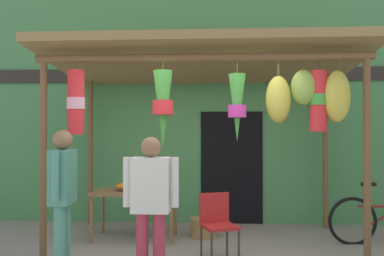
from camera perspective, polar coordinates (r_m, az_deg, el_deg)
shop_facade at (r=7.65m, az=1.41°, el=3.28°), size 12.00×0.29×4.30m
market_stall_canopy at (r=6.12m, az=2.47°, el=7.60°), size 4.57×2.49×2.87m
display_table at (r=6.50m, az=-7.77°, el=-9.24°), size 1.27×0.70×0.73m
flower_heap_on_table at (r=6.52m, az=-7.47°, el=-7.87°), size 0.65×0.45×0.14m
folding_chair at (r=5.45m, az=3.49°, el=-12.49°), size 0.52×0.52×0.84m
wicker_basket_by_table at (r=6.65m, az=1.61°, el=-13.45°), size 0.42×0.42×0.30m
vendor_in_orange at (r=4.48m, az=-5.66°, el=-9.59°), size 0.59×0.22×1.57m
customer_foreground at (r=4.99m, az=-17.29°, el=-8.05°), size 0.24×0.59×1.65m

